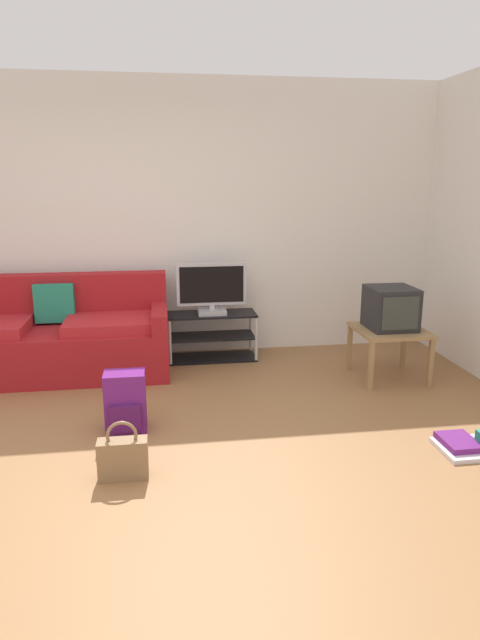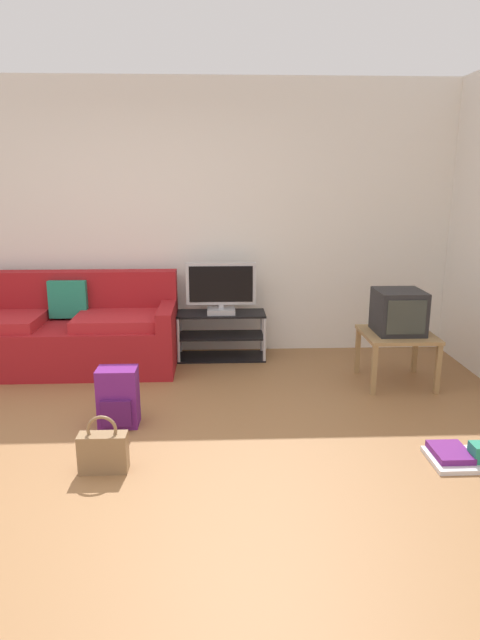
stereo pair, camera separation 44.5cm
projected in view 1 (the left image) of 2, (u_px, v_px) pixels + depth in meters
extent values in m
cube|color=olive|center=(138.00, 472.00, 3.38)|extent=(9.00, 9.80, 0.02)
cube|color=silver|center=(140.00, 221.00, 5.39)|extent=(9.00, 0.10, 2.70)
cube|color=maroon|center=(50.00, 352.00, 5.00)|extent=(2.14, 0.84, 0.43)
cube|color=maroon|center=(53.00, 298.00, 5.20)|extent=(2.14, 0.20, 0.45)
cube|color=maroon|center=(160.00, 316.00, 5.07)|extent=(0.14, 0.84, 0.18)
cube|color=#AF2026|center=(114.00, 323.00, 4.96)|extent=(0.86, 0.59, 0.10)
cube|color=#238466|center=(55.00, 303.00, 5.10)|extent=(0.36, 0.13, 0.36)
cube|color=black|center=(212.00, 314.00, 5.39)|extent=(0.87, 0.36, 0.02)
cube|color=black|center=(212.00, 336.00, 5.45)|extent=(0.83, 0.35, 0.02)
cube|color=black|center=(212.00, 358.00, 5.50)|extent=(0.87, 0.36, 0.02)
cylinder|color=#B7B7BC|center=(170.00, 343.00, 5.23)|extent=(0.03, 0.03, 0.47)
cylinder|color=#B7B7BC|center=(256.00, 339.00, 5.35)|extent=(0.03, 0.03, 0.47)
cylinder|color=#B7B7BC|center=(169.00, 333.00, 5.55)|extent=(0.03, 0.03, 0.47)
cylinder|color=#B7B7BC|center=(251.00, 330.00, 5.66)|extent=(0.03, 0.03, 0.47)
cube|color=#B2B2B7|center=(212.00, 311.00, 5.36)|extent=(0.27, 0.22, 0.05)
cube|color=#B2B2B7|center=(212.00, 307.00, 5.35)|extent=(0.05, 0.04, 0.04)
cube|color=#B2B2B7|center=(212.00, 284.00, 5.30)|extent=(0.68, 0.04, 0.41)
cube|color=black|center=(212.00, 285.00, 5.27)|extent=(0.62, 0.01, 0.35)
cube|color=#9E7A4C|center=(390.00, 330.00, 4.87)|extent=(0.60, 0.60, 0.03)
cube|color=#9E7A4C|center=(371.00, 366.00, 4.64)|extent=(0.04, 0.04, 0.43)
cube|color=#9E7A4C|center=(430.00, 363.00, 4.71)|extent=(0.04, 0.04, 0.43)
cube|color=#9E7A4C|center=(349.00, 347.00, 5.15)|extent=(0.04, 0.04, 0.43)
cube|color=#9E7A4C|center=(404.00, 345.00, 5.23)|extent=(0.04, 0.04, 0.43)
cube|color=#232326|center=(391.00, 308.00, 4.84)|extent=(0.40, 0.41, 0.37)
cube|color=#333833|center=(400.00, 313.00, 4.65)|extent=(0.33, 0.01, 0.29)
cube|color=#661E70|center=(125.00, 402.00, 3.88)|extent=(0.29, 0.20, 0.44)
cube|color=#4C1654|center=(125.00, 418.00, 3.79)|extent=(0.22, 0.04, 0.19)
cylinder|color=#4C1654|center=(115.00, 393.00, 3.98)|extent=(0.04, 0.04, 0.35)
cylinder|color=#4C1654|center=(137.00, 392.00, 4.00)|extent=(0.04, 0.04, 0.35)
cube|color=olive|center=(123.00, 459.00, 3.27)|extent=(0.30, 0.12, 0.24)
torus|color=olive|center=(122.00, 436.00, 3.24)|extent=(0.19, 0.02, 0.19)
cube|color=silver|center=(474.00, 448.00, 3.63)|extent=(0.47, 0.33, 0.03)
cube|color=#661E70|center=(459.00, 442.00, 3.64)|extent=(0.22, 0.28, 0.04)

